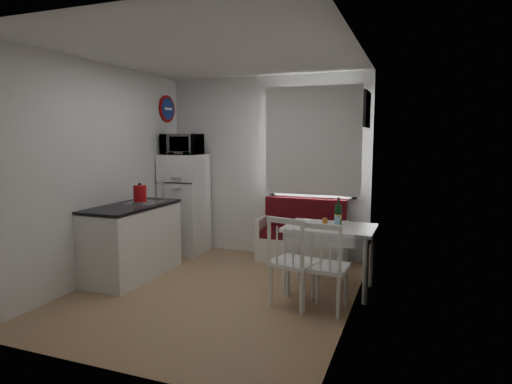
# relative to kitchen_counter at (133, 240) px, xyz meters

# --- Properties ---
(floor) EXTENTS (3.00, 3.50, 0.02)m
(floor) POSITION_rel_kitchen_counter_xyz_m (1.20, -0.16, -0.46)
(floor) COLOR tan
(floor) RESTS_ON ground
(ceiling) EXTENTS (3.00, 3.50, 0.02)m
(ceiling) POSITION_rel_kitchen_counter_xyz_m (1.20, -0.16, 2.14)
(ceiling) COLOR white
(ceiling) RESTS_ON wall_back
(wall_back) EXTENTS (3.00, 0.02, 2.60)m
(wall_back) POSITION_rel_kitchen_counter_xyz_m (1.20, 1.59, 0.84)
(wall_back) COLOR white
(wall_back) RESTS_ON floor
(wall_front) EXTENTS (3.00, 0.02, 2.60)m
(wall_front) POSITION_rel_kitchen_counter_xyz_m (1.20, -1.91, 0.84)
(wall_front) COLOR white
(wall_front) RESTS_ON floor
(wall_left) EXTENTS (0.02, 3.50, 2.60)m
(wall_left) POSITION_rel_kitchen_counter_xyz_m (-0.30, -0.16, 0.84)
(wall_left) COLOR white
(wall_left) RESTS_ON floor
(wall_right) EXTENTS (0.02, 3.50, 2.60)m
(wall_right) POSITION_rel_kitchen_counter_xyz_m (2.70, -0.16, 0.84)
(wall_right) COLOR white
(wall_right) RESTS_ON floor
(window) EXTENTS (1.22, 0.06, 1.47)m
(window) POSITION_rel_kitchen_counter_xyz_m (1.90, 1.56, 1.17)
(window) COLOR white
(window) RESTS_ON wall_back
(curtain) EXTENTS (1.35, 0.02, 1.50)m
(curtain) POSITION_rel_kitchen_counter_xyz_m (1.90, 1.49, 1.22)
(curtain) COLOR silver
(curtain) RESTS_ON wall_back
(kitchen_counter) EXTENTS (0.62, 1.32, 1.16)m
(kitchen_counter) POSITION_rel_kitchen_counter_xyz_m (0.00, 0.00, 0.00)
(kitchen_counter) COLOR white
(kitchen_counter) RESTS_ON floor
(wall_sign) EXTENTS (0.03, 0.40, 0.40)m
(wall_sign) POSITION_rel_kitchen_counter_xyz_m (-0.27, 1.29, 1.69)
(wall_sign) COLOR navy
(wall_sign) RESTS_ON wall_left
(picture_frame) EXTENTS (0.04, 0.52, 0.42)m
(picture_frame) POSITION_rel_kitchen_counter_xyz_m (2.67, 0.94, 1.59)
(picture_frame) COLOR black
(picture_frame) RESTS_ON wall_right
(bench) EXTENTS (1.22, 0.47, 0.87)m
(bench) POSITION_rel_kitchen_counter_xyz_m (1.81, 1.35, -0.17)
(bench) COLOR white
(bench) RESTS_ON floor
(dining_table) EXTENTS (0.99, 0.70, 0.74)m
(dining_table) POSITION_rel_kitchen_counter_xyz_m (2.38, 0.36, 0.20)
(dining_table) COLOR white
(dining_table) RESTS_ON floor
(chair_left) EXTENTS (0.53, 0.52, 0.50)m
(chair_left) POSITION_rel_kitchen_counter_xyz_m (2.13, -0.31, 0.12)
(chair_left) COLOR white
(chair_left) RESTS_ON floor
(chair_right) EXTENTS (0.45, 0.43, 0.49)m
(chair_right) POSITION_rel_kitchen_counter_xyz_m (2.45, -0.30, 0.11)
(chair_right) COLOR white
(chair_right) RESTS_ON floor
(fridge) EXTENTS (0.59, 0.59, 1.47)m
(fridge) POSITION_rel_kitchen_counter_xyz_m (0.02, 1.24, 0.28)
(fridge) COLOR white
(fridge) RESTS_ON floor
(microwave) EXTENTS (0.55, 0.37, 0.30)m
(microwave) POSITION_rel_kitchen_counter_xyz_m (0.02, 1.19, 1.17)
(microwave) COLOR white
(microwave) RESTS_ON fridge
(kettle) EXTENTS (0.19, 0.19, 0.25)m
(kettle) POSITION_rel_kitchen_counter_xyz_m (0.05, 0.10, 0.57)
(kettle) COLOR #B40E14
(kettle) RESTS_ON kitchen_counter
(wine_bottle) EXTENTS (0.08, 0.08, 0.32)m
(wine_bottle) POSITION_rel_kitchen_counter_xyz_m (2.45, 0.46, 0.44)
(wine_bottle) COLOR #12381B
(wine_bottle) RESTS_ON dining_table
(drinking_glass_orange) EXTENTS (0.06, 0.06, 0.10)m
(drinking_glass_orange) POSITION_rel_kitchen_counter_xyz_m (2.33, 0.31, 0.33)
(drinking_glass_orange) COLOR #C86C21
(drinking_glass_orange) RESTS_ON dining_table
(drinking_glass_blue) EXTENTS (0.06, 0.06, 0.11)m
(drinking_glass_blue) POSITION_rel_kitchen_counter_xyz_m (2.45, 0.41, 0.33)
(drinking_glass_blue) COLOR #90D0F5
(drinking_glass_blue) RESTS_ON dining_table
(plate) EXTENTS (0.25, 0.25, 0.02)m
(plate) POSITION_rel_kitchen_counter_xyz_m (2.08, 0.38, 0.29)
(plate) COLOR white
(plate) RESTS_ON dining_table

